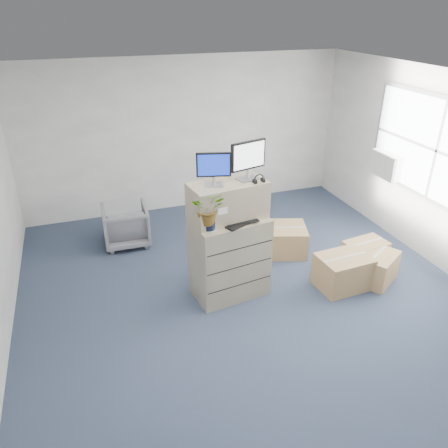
% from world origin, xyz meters
% --- Properties ---
extents(ground, '(7.00, 7.00, 0.00)m').
position_xyz_m(ground, '(0.00, 0.00, 0.00)').
color(ground, '#272F46').
rests_on(ground, ground).
extents(wall_back, '(6.00, 0.02, 2.80)m').
position_xyz_m(wall_back, '(0.00, 3.51, 1.40)').
color(wall_back, '#B4B2AB').
rests_on(wall_back, ground).
extents(window, '(0.07, 2.72, 1.52)m').
position_xyz_m(window, '(2.96, 0.50, 1.70)').
color(window, gray).
rests_on(window, wall_right).
extents(ac_unit, '(0.24, 0.60, 0.40)m').
position_xyz_m(ac_unit, '(2.87, 1.40, 1.20)').
color(ac_unit, white).
rests_on(ac_unit, wall_right).
extents(filing_cabinet_lower, '(1.04, 0.72, 1.13)m').
position_xyz_m(filing_cabinet_lower, '(-0.21, 0.49, 0.56)').
color(filing_cabinet_lower, '#9E896D').
rests_on(filing_cabinet_lower, ground).
extents(filing_cabinet_upper, '(1.02, 0.61, 0.48)m').
position_xyz_m(filing_cabinet_upper, '(-0.22, 0.54, 1.37)').
color(filing_cabinet_upper, '#9E896D').
rests_on(filing_cabinet_upper, filing_cabinet_lower).
extents(monitor_left, '(0.41, 0.21, 0.41)m').
position_xyz_m(monitor_left, '(-0.41, 0.52, 1.84)').
color(monitor_left, '#99999E').
rests_on(monitor_left, filing_cabinet_upper).
extents(monitor_right, '(0.49, 0.25, 0.49)m').
position_xyz_m(monitor_right, '(0.05, 0.57, 1.89)').
color(monitor_right, '#99999E').
rests_on(monitor_right, filing_cabinet_upper).
extents(headphones, '(0.14, 0.04, 0.14)m').
position_xyz_m(headphones, '(0.14, 0.42, 1.65)').
color(headphones, black).
rests_on(headphones, filing_cabinet_upper).
extents(keyboard, '(0.51, 0.38, 0.02)m').
position_xyz_m(keyboard, '(-0.12, 0.35, 1.14)').
color(keyboard, black).
rests_on(keyboard, filing_cabinet_lower).
extents(mouse, '(0.10, 0.07, 0.03)m').
position_xyz_m(mouse, '(0.10, 0.43, 1.14)').
color(mouse, silver).
rests_on(mouse, filing_cabinet_lower).
extents(water_bottle, '(0.08, 0.08, 0.28)m').
position_xyz_m(water_bottle, '(-0.18, 0.58, 1.27)').
color(water_bottle, '#9CA0A5').
rests_on(water_bottle, filing_cabinet_lower).
extents(phone_dock, '(0.07, 0.06, 0.14)m').
position_xyz_m(phone_dock, '(-0.26, 0.54, 1.18)').
color(phone_dock, silver).
rests_on(phone_dock, filing_cabinet_lower).
extents(external_drive, '(0.24, 0.18, 0.07)m').
position_xyz_m(external_drive, '(0.12, 0.67, 1.16)').
color(external_drive, black).
rests_on(external_drive, filing_cabinet_lower).
extents(tissue_box, '(0.26, 0.15, 0.09)m').
position_xyz_m(tissue_box, '(0.08, 0.61, 1.24)').
color(tissue_box, '#4290E3').
rests_on(tissue_box, external_drive).
extents(potted_plant, '(0.48, 0.51, 0.42)m').
position_xyz_m(potted_plant, '(-0.55, 0.31, 1.36)').
color(potted_plant, '#8FA988').
rests_on(potted_plant, filing_cabinet_lower).
extents(office_chair, '(0.74, 0.69, 0.73)m').
position_xyz_m(office_chair, '(-1.35, 2.34, 0.37)').
color(office_chair, '#58585D').
rests_on(office_chair, ground).
extents(cardboard_boxes, '(1.67, 1.90, 0.48)m').
position_xyz_m(cardboard_boxes, '(1.44, 0.51, 0.23)').
color(cardboard_boxes, '#A3784F').
rests_on(cardboard_boxes, ground).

